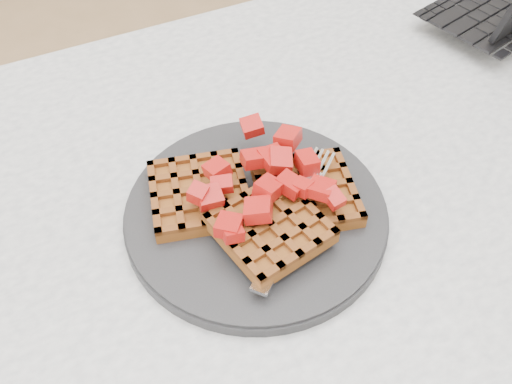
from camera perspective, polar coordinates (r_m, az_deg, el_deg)
table at (r=0.69m, az=10.69°, el=-6.45°), size 1.20×0.80×0.75m
plate at (r=0.56m, az=0.00°, el=-2.14°), size 0.26×0.26×0.02m
waffles at (r=0.55m, az=0.19°, el=-1.14°), size 0.21×0.18×0.03m
strawberry_pile at (r=0.53m, az=0.00°, el=1.00°), size 0.15×0.15×0.02m
fork at (r=0.54m, az=4.29°, el=-2.26°), size 0.15×0.13×0.02m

